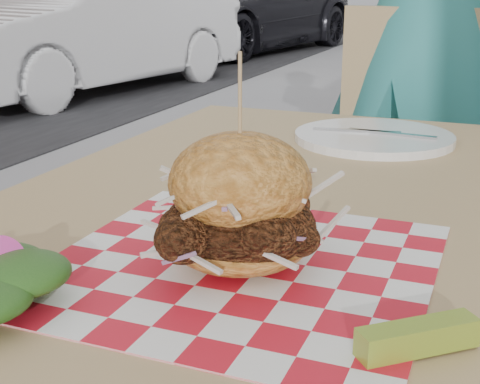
{
  "coord_description": "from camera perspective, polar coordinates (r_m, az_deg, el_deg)",
  "views": [
    {
      "loc": [
        0.07,
        -0.91,
        1.01
      ],
      "look_at": [
        -0.15,
        -0.36,
        0.82
      ],
      "focal_mm": 50.0,
      "sensor_mm": 36.0,
      "label": 1
    }
  ],
  "objects": [
    {
      "name": "diner",
      "position": [
        1.86,
        15.99,
        13.9
      ],
      "size": [
        0.78,
        0.65,
        1.83
      ],
      "primitive_type": "imported",
      "rotation": [
        0.0,
        0.0,
        2.76
      ],
      "color": "teal",
      "rests_on": "ground"
    },
    {
      "name": "car_white",
      "position": [
        6.49,
        -13.06,
        13.33
      ],
      "size": [
        1.82,
        3.64,
        1.15
      ],
      "primitive_type": "imported",
      "rotation": [
        0.0,
        0.0,
        -0.18
      ],
      "color": "white",
      "rests_on": "ground"
    },
    {
      "name": "car_dark",
      "position": [
        10.14,
        0.55,
        15.59
      ],
      "size": [
        2.66,
        4.72,
        1.29
      ],
      "primitive_type": "imported",
      "rotation": [
        0.0,
        0.0,
        -0.2
      ],
      "color": "black",
      "rests_on": "ground"
    },
    {
      "name": "patio_table",
      "position": [
        0.83,
        5.9,
        -6.69
      ],
      "size": [
        0.8,
        1.2,
        0.75
      ],
      "color": "tan",
      "rests_on": "ground"
    },
    {
      "name": "patio_chair",
      "position": [
        1.74,
        14.62,
        1.67
      ],
      "size": [
        0.46,
        0.47,
        0.95
      ],
      "rotation": [
        0.0,
        0.0,
        -0.09
      ],
      "color": "tan",
      "rests_on": "ground"
    },
    {
      "name": "paper_liner",
      "position": [
        0.65,
        -0.0,
        -6.23
      ],
      "size": [
        0.36,
        0.36,
        0.0
      ],
      "primitive_type": "cube",
      "color": "red",
      "rests_on": "patio_table"
    },
    {
      "name": "sandwich",
      "position": [
        0.63,
        0.0,
        -1.46
      ],
      "size": [
        0.18,
        0.18,
        0.2
      ],
      "color": "#CB8639",
      "rests_on": "paper_liner"
    },
    {
      "name": "pickle_spear",
      "position": [
        0.52,
        14.93,
        -11.89
      ],
      "size": [
        0.09,
        0.08,
        0.02
      ],
      "primitive_type": "cube",
      "rotation": [
        0.0,
        0.0,
        0.71
      ],
      "color": "#88A830",
      "rests_on": "paper_liner"
    },
    {
      "name": "place_setting",
      "position": [
        1.17,
        11.35,
        4.61
      ],
      "size": [
        0.27,
        0.27,
        0.02
      ],
      "color": "white",
      "rests_on": "patio_table"
    }
  ]
}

